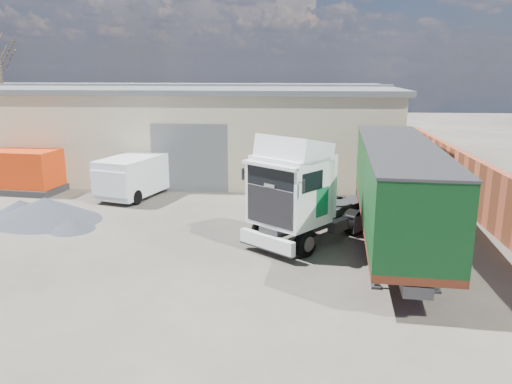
# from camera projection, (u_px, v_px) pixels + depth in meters

# --- Properties ---
(ground) EXTENTS (120.00, 120.00, 0.00)m
(ground) POSITION_uv_depth(u_px,v_px,m) (188.00, 264.00, 16.72)
(ground) COLOR black
(ground) RESTS_ON ground
(warehouse) EXTENTS (30.60, 12.60, 5.42)m
(warehouse) POSITION_uv_depth(u_px,v_px,m) (148.00, 128.00, 32.02)
(warehouse) COLOR #B9AD8E
(warehouse) RESTS_ON ground
(brick_boundary_wall) EXTENTS (0.35, 26.00, 2.50)m
(brick_boundary_wall) POSITION_uv_depth(u_px,v_px,m) (482.00, 192.00, 21.29)
(brick_boundary_wall) COLOR #974426
(brick_boundary_wall) RESTS_ON ground
(tractor_unit) EXTENTS (5.60, 6.22, 4.16)m
(tractor_unit) POSITION_uv_depth(u_px,v_px,m) (303.00, 197.00, 18.46)
(tractor_unit) COLOR black
(tractor_unit) RESTS_ON ground
(box_trailer) EXTENTS (3.32, 11.66, 3.82)m
(box_trailer) POSITION_uv_depth(u_px,v_px,m) (397.00, 185.00, 17.82)
(box_trailer) COLOR #2D2D30
(box_trailer) RESTS_ON ground
(panel_van) EXTENTS (3.46, 5.46, 2.08)m
(panel_van) POSITION_uv_depth(u_px,v_px,m) (137.00, 175.00, 25.49)
(panel_van) COLOR black
(panel_van) RESTS_ON ground
(orange_skip) EXTENTS (3.84, 2.66, 2.25)m
(orange_skip) POSITION_uv_depth(u_px,v_px,m) (26.00, 174.00, 26.20)
(orange_skip) COLOR #2D2D30
(orange_skip) RESTS_ON ground
(gravel_heap) EXTENTS (5.65, 5.35, 1.01)m
(gravel_heap) POSITION_uv_depth(u_px,v_px,m) (44.00, 209.00, 21.49)
(gravel_heap) COLOR #20242A
(gravel_heap) RESTS_ON ground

